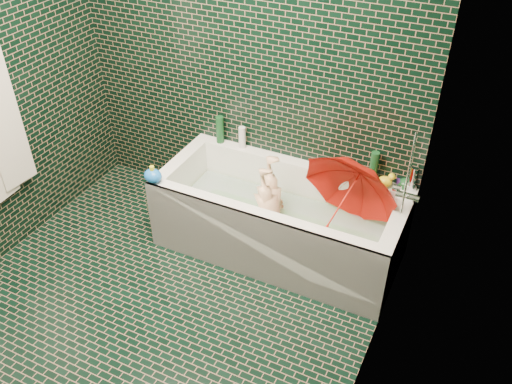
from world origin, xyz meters
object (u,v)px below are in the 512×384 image
at_px(umbrella, 342,202).
at_px(bath_toy, 153,176).
at_px(child, 272,216).
at_px(bathtub, 279,226).
at_px(rubber_duck, 386,181).

bearing_deg(umbrella, bath_toy, -142.13).
distance_m(child, umbrella, 0.53).
height_order(bathtub, bath_toy, bath_toy).
bearing_deg(bathtub, umbrella, 3.42).
bearing_deg(rubber_duck, child, -164.84).
relative_size(bathtub, child, 2.00).
bearing_deg(umbrella, child, -151.19).
bearing_deg(rubber_duck, bath_toy, -168.15).
xyz_separation_m(child, bath_toy, (-0.76, -0.29, 0.30)).
height_order(umbrella, bath_toy, umbrella).
relative_size(bathtub, bath_toy, 13.03).
relative_size(bathtub, rubber_duck, 12.91).
xyz_separation_m(umbrella, rubber_duck, (0.20, 0.30, 0.05)).
distance_m(child, rubber_duck, 0.82).
height_order(umbrella, rubber_duck, umbrella).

